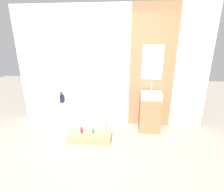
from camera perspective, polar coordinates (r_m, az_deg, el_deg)
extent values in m
plane|color=gray|center=(3.02, -4.90, -22.07)|extent=(12.00, 12.00, 0.00)
cube|color=silver|center=(3.89, -0.90, 9.04)|extent=(4.20, 0.06, 2.60)
cube|color=#8E6642|center=(3.83, 12.92, 8.41)|extent=(0.94, 0.03, 2.60)
cube|color=#9EB2C6|center=(3.79, 13.12, 10.59)|extent=(0.43, 0.01, 0.72)
cube|color=white|center=(3.99, -10.20, -6.87)|extent=(1.18, 0.64, 0.51)
cube|color=silver|center=(3.89, -10.41, -3.57)|extent=(0.92, 0.45, 0.01)
cube|color=silver|center=(3.55, -2.40, 4.20)|extent=(0.01, 0.54, 1.12)
cube|color=#A87F56|center=(3.56, -7.13, -13.17)|extent=(0.83, 0.29, 0.17)
cube|color=#8E6642|center=(3.90, 12.24, -5.77)|extent=(0.44, 0.41, 0.74)
cube|color=white|center=(3.74, 12.70, 0.23)|extent=(0.42, 0.31, 0.12)
cylinder|color=silver|center=(3.78, 12.73, 2.72)|extent=(0.02, 0.02, 0.17)
cylinder|color=black|center=(4.21, -16.05, -0.90)|extent=(0.10, 0.10, 0.17)
cylinder|color=black|center=(4.18, -16.20, 0.69)|extent=(0.05, 0.05, 0.07)
sphere|color=silver|center=(4.16, -14.19, -1.35)|extent=(0.12, 0.12, 0.12)
cylinder|color=#B21928|center=(3.53, -9.91, -11.00)|extent=(0.04, 0.04, 0.11)
cylinder|color=black|center=(3.50, -9.97, -10.08)|extent=(0.02, 0.02, 0.02)
cylinder|color=#38704C|center=(3.48, -6.20, -11.48)|extent=(0.04, 0.04, 0.08)
cylinder|color=black|center=(3.46, -6.23, -10.76)|extent=(0.02, 0.02, 0.02)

